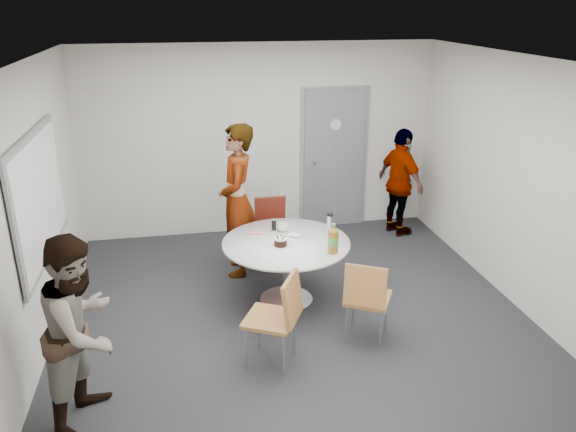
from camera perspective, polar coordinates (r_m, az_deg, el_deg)
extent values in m
plane|color=black|center=(6.26, 0.57, -9.87)|extent=(5.00, 5.00, 0.00)
plane|color=silver|center=(5.39, 0.68, 15.53)|extent=(5.00, 5.00, 0.00)
plane|color=beige|center=(8.05, -2.93, 7.65)|extent=(5.00, 0.00, 5.00)
plane|color=beige|center=(5.77, -24.54, 0.15)|extent=(0.00, 5.00, 5.00)
plane|color=beige|center=(6.63, 22.35, 3.07)|extent=(0.00, 5.00, 5.00)
plane|color=beige|center=(3.51, 8.90, -11.55)|extent=(5.00, 0.00, 5.00)
cube|color=slate|center=(8.32, 4.69, 5.74)|extent=(0.90, 0.05, 2.05)
cube|color=gray|center=(8.35, 4.65, 5.79)|extent=(1.02, 0.04, 2.12)
cylinder|color=#B2BFC6|center=(8.17, 4.86, 9.24)|extent=(0.16, 0.01, 0.16)
cylinder|color=silver|center=(8.19, 2.63, 5.50)|extent=(0.04, 0.14, 0.04)
cube|color=gray|center=(5.91, -23.95, 1.77)|extent=(0.03, 1.90, 1.25)
cube|color=white|center=(5.90, -23.76, 1.78)|extent=(0.01, 1.78, 1.13)
cylinder|color=white|center=(6.19, -0.20, -2.74)|extent=(1.41, 1.41, 0.03)
cylinder|color=silver|center=(6.34, -0.19, -5.70)|extent=(0.09, 0.09, 0.69)
cylinder|color=silver|center=(6.51, -0.19, -8.46)|extent=(0.60, 0.60, 0.02)
cylinder|color=white|center=(6.07, -0.76, -3.05)|extent=(0.18, 0.18, 0.01)
cylinder|color=black|center=(6.05, -0.77, -2.69)|extent=(0.14, 0.14, 0.07)
cylinder|color=white|center=(6.03, -0.77, -2.28)|extent=(0.14, 0.14, 0.02)
cylinder|color=brown|center=(5.88, 4.61, -2.64)|extent=(0.11, 0.11, 0.25)
cylinder|color=#46973C|center=(5.88, 4.61, -2.54)|extent=(0.11, 0.11, 0.09)
cone|color=brown|center=(5.82, 4.65, -1.27)|extent=(0.10, 0.10, 0.05)
cylinder|color=#519A45|center=(5.81, 4.66, -0.91)|extent=(0.04, 0.04, 0.03)
imported|color=white|center=(6.44, -0.53, -1.12)|extent=(0.18, 0.18, 0.10)
cylinder|color=black|center=(6.48, -1.45, -0.90)|extent=(0.05, 0.05, 0.12)
cylinder|color=silver|center=(6.47, 4.26, -0.71)|extent=(0.07, 0.07, 0.18)
cylinder|color=black|center=(6.43, 4.28, 0.14)|extent=(0.07, 0.07, 0.03)
cube|color=#DB6D73|center=(6.39, -3.29, -1.73)|extent=(0.13, 0.07, 0.02)
ellipsoid|color=white|center=(6.31, 0.66, -1.96)|extent=(0.18, 0.18, 0.03)
cube|color=brown|center=(5.26, -1.80, -10.41)|extent=(0.60, 0.60, 0.04)
cube|color=brown|center=(5.08, 0.46, -8.43)|extent=(0.28, 0.42, 0.43)
cylinder|color=silver|center=(5.58, -2.96, -11.28)|extent=(0.02, 0.02, 0.48)
cylinder|color=silver|center=(5.30, -4.31, -13.27)|extent=(0.02, 0.02, 0.48)
cylinder|color=silver|center=(5.48, 0.67, -11.88)|extent=(0.02, 0.02, 0.48)
cylinder|color=silver|center=(5.20, -0.48, -13.96)|extent=(0.02, 0.02, 0.48)
cube|color=brown|center=(5.69, 8.11, -8.26)|extent=(0.58, 0.58, 0.04)
cube|color=brown|center=(5.40, 7.84, -7.12)|extent=(0.40, 0.28, 0.41)
cylinder|color=silver|center=(5.93, 9.96, -9.61)|extent=(0.02, 0.02, 0.46)
cylinder|color=silver|center=(5.97, 6.65, -9.16)|extent=(0.02, 0.02, 0.46)
cylinder|color=silver|center=(5.64, 9.42, -11.34)|extent=(0.02, 0.02, 0.46)
cylinder|color=silver|center=(5.68, 5.93, -10.85)|extent=(0.02, 0.02, 0.46)
cube|color=#602013|center=(7.14, -1.53, -1.76)|extent=(0.43, 0.43, 0.04)
cube|color=#602013|center=(7.23, -1.84, 0.53)|extent=(0.40, 0.10, 0.40)
cylinder|color=silver|center=(7.05, -2.62, -4.08)|extent=(0.02, 0.02, 0.45)
cylinder|color=silver|center=(7.11, 0.09, -3.84)|extent=(0.02, 0.02, 0.45)
cylinder|color=silver|center=(7.35, -3.06, -2.97)|extent=(0.02, 0.02, 0.45)
cylinder|color=silver|center=(7.41, -0.46, -2.75)|extent=(0.02, 0.02, 0.45)
imported|color=#A5C6EA|center=(6.83, -5.18, 1.53)|extent=(0.53, 0.73, 1.89)
imported|color=white|center=(4.78, -20.21, -10.79)|extent=(0.84, 0.95, 1.61)
imported|color=black|center=(8.19, 11.36, 3.35)|extent=(0.64, 0.99, 1.56)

